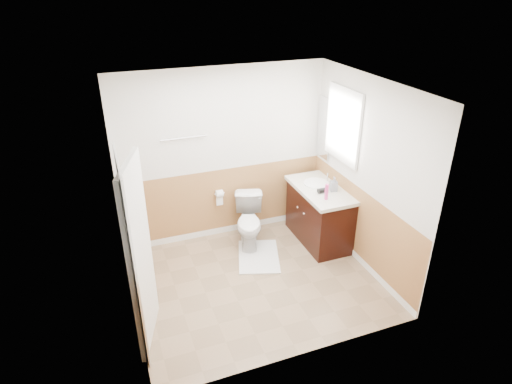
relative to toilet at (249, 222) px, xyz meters
name	(u,v)px	position (x,y,z in m)	size (l,w,h in m)	color
floor	(256,281)	(-0.23, -0.86, -0.36)	(3.00, 3.00, 0.00)	#8C7051
ceiling	(255,87)	(-0.23, -0.86, 2.14)	(3.00, 3.00, 0.00)	white
wall_back	(223,156)	(-0.23, 0.44, 0.89)	(3.00, 3.00, 0.00)	silver
wall_front	(306,255)	(-0.23, -2.16, 0.89)	(3.00, 3.00, 0.00)	silver
wall_left	(122,217)	(-1.73, -0.86, 0.89)	(3.00, 3.00, 0.00)	silver
wall_right	(366,176)	(1.27, -0.86, 0.89)	(3.00, 3.00, 0.00)	silver
wainscot_back	(225,203)	(-0.23, 0.43, 0.14)	(3.00, 3.00, 0.00)	#AC7F44
wainscot_front	(301,317)	(-0.23, -2.14, 0.14)	(3.00, 3.00, 0.00)	#AC7F44
wainscot_left	(133,275)	(-1.71, -0.86, 0.14)	(2.60, 2.60, 0.00)	#AC7F44
wainscot_right	(359,227)	(1.26, -0.86, 0.14)	(2.60, 2.60, 0.00)	#AC7F44
toilet	(249,222)	(0.00, 0.00, 0.00)	(0.40, 0.71, 0.72)	white
bath_mat	(259,256)	(0.00, -0.38, -0.35)	(0.55, 0.80, 0.02)	white
vanity_cabinet	(319,216)	(0.99, -0.26, 0.04)	(0.55, 1.10, 0.80)	black
vanity_knob_left	(304,214)	(0.69, -0.36, 0.19)	(0.03, 0.03, 0.03)	silver
vanity_knob_right	(298,207)	(0.69, -0.16, 0.19)	(0.03, 0.03, 0.03)	#BBBCC2
countertop	(320,190)	(0.98, -0.26, 0.46)	(0.60, 1.15, 0.05)	silver
sink_basin	(316,183)	(0.99, -0.11, 0.50)	(0.36, 0.36, 0.02)	white
faucet	(327,178)	(1.17, -0.11, 0.56)	(0.02, 0.02, 0.14)	#B6B7BD
lotion_bottle	(327,192)	(0.89, -0.58, 0.60)	(0.05, 0.05, 0.22)	#D43684
soap_dispenser	(334,184)	(1.11, -0.39, 0.59)	(0.09, 0.09, 0.21)	gray
hair_dryer_body	(323,190)	(0.94, -0.39, 0.52)	(0.07, 0.07, 0.14)	black
hair_dryer_handle	(319,191)	(0.91, -0.35, 0.49)	(0.03, 0.03, 0.07)	black
mirror_panel	(324,128)	(1.25, 0.24, 1.19)	(0.02, 0.35, 0.90)	silver
window_frame	(343,125)	(1.24, -0.27, 1.39)	(0.04, 0.80, 1.00)	white
window_glass	(344,125)	(1.26, -0.27, 1.39)	(0.01, 0.70, 0.90)	white
door	(140,257)	(-1.63, -1.31, 0.66)	(0.05, 0.80, 2.04)	white
door_frame	(132,257)	(-1.70, -1.31, 0.67)	(0.02, 0.92, 2.10)	white
door_knob	(143,244)	(-1.57, -0.98, 0.59)	(0.06, 0.06, 0.06)	silver
towel_bar	(184,138)	(-0.78, 0.39, 1.24)	(0.02, 0.02, 0.62)	silver
tp_holder_bar	(219,194)	(-0.33, 0.37, 0.34)	(0.02, 0.02, 0.14)	silver
tp_roll	(219,194)	(-0.33, 0.37, 0.34)	(0.11, 0.11, 0.10)	white
tp_sheet	(220,200)	(-0.33, 0.37, 0.23)	(0.10, 0.01, 0.16)	white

